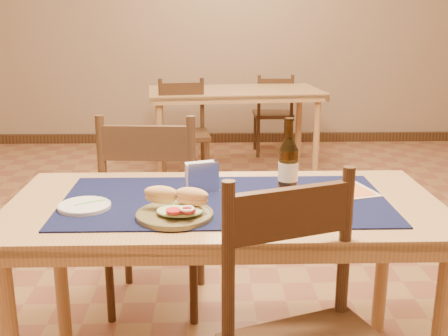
{
  "coord_description": "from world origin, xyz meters",
  "views": [
    {
      "loc": [
        -0.06,
        -2.77,
        1.43
      ],
      "look_at": [
        0.0,
        -0.7,
        0.85
      ],
      "focal_mm": 45.0,
      "sensor_mm": 36.0,
      "label": 1
    }
  ],
  "objects_px": {
    "chair_main_far": "(155,209)",
    "beer_bottle": "(288,165)",
    "sandwich_plate": "(176,209)",
    "napkin_holder": "(202,178)",
    "main_table": "(225,222)",
    "back_table": "(235,98)"
  },
  "relations": [
    {
      "from": "back_table",
      "to": "beer_bottle",
      "type": "relative_size",
      "value": 5.59
    },
    {
      "from": "chair_main_far",
      "to": "sandwich_plate",
      "type": "height_order",
      "value": "chair_main_far"
    },
    {
      "from": "main_table",
      "to": "chair_main_far",
      "type": "distance_m",
      "value": 0.67
    },
    {
      "from": "beer_bottle",
      "to": "napkin_holder",
      "type": "bearing_deg",
      "value": 177.07
    },
    {
      "from": "main_table",
      "to": "napkin_holder",
      "type": "bearing_deg",
      "value": 129.42
    },
    {
      "from": "main_table",
      "to": "napkin_holder",
      "type": "distance_m",
      "value": 0.2
    },
    {
      "from": "back_table",
      "to": "beer_bottle",
      "type": "distance_m",
      "value": 3.06
    },
    {
      "from": "chair_main_far",
      "to": "beer_bottle",
      "type": "bearing_deg",
      "value": -40.72
    },
    {
      "from": "sandwich_plate",
      "to": "napkin_holder",
      "type": "bearing_deg",
      "value": 73.22
    },
    {
      "from": "chair_main_far",
      "to": "sandwich_plate",
      "type": "xyz_separation_m",
      "value": [
        0.15,
        -0.75,
        0.26
      ]
    },
    {
      "from": "back_table",
      "to": "sandwich_plate",
      "type": "relative_size",
      "value": 6.14
    },
    {
      "from": "beer_bottle",
      "to": "chair_main_far",
      "type": "bearing_deg",
      "value": 139.28
    },
    {
      "from": "beer_bottle",
      "to": "napkin_holder",
      "type": "xyz_separation_m",
      "value": [
        -0.33,
        0.02,
        -0.05
      ]
    },
    {
      "from": "sandwich_plate",
      "to": "beer_bottle",
      "type": "height_order",
      "value": "beer_bottle"
    },
    {
      "from": "beer_bottle",
      "to": "napkin_holder",
      "type": "distance_m",
      "value": 0.33
    },
    {
      "from": "main_table",
      "to": "beer_bottle",
      "type": "xyz_separation_m",
      "value": [
        0.25,
        0.09,
        0.2
      ]
    },
    {
      "from": "back_table",
      "to": "main_table",
      "type": "bearing_deg",
      "value": -93.37
    },
    {
      "from": "beer_bottle",
      "to": "sandwich_plate",
      "type": "bearing_deg",
      "value": -147.44
    },
    {
      "from": "chair_main_far",
      "to": "main_table",
      "type": "bearing_deg",
      "value": -60.84
    },
    {
      "from": "main_table",
      "to": "beer_bottle",
      "type": "bearing_deg",
      "value": 19.36
    },
    {
      "from": "back_table",
      "to": "sandwich_plate",
      "type": "height_order",
      "value": "sandwich_plate"
    },
    {
      "from": "chair_main_far",
      "to": "sandwich_plate",
      "type": "bearing_deg",
      "value": -78.73
    }
  ]
}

